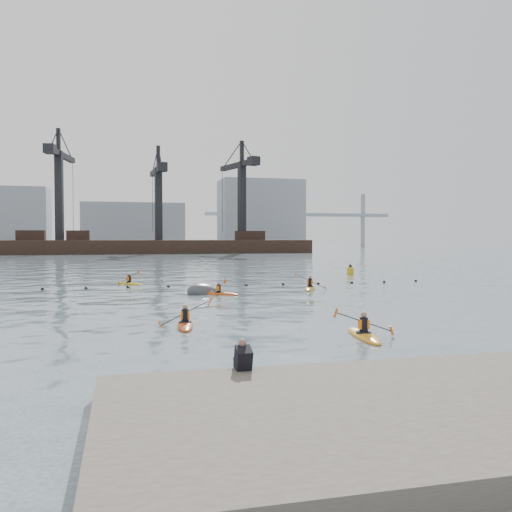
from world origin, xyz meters
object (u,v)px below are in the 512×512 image
at_px(kayaker_1, 364,335).
at_px(nav_buoy, 350,271).
at_px(kayaker_5, 129,283).
at_px(kayaker_0, 185,324).
at_px(mooring_buoy, 204,293).
at_px(kayaker_2, 219,293).
at_px(kayaker_3, 310,288).

distance_m(kayaker_1, nav_buoy, 34.63).
distance_m(kayaker_1, kayaker_5, 27.04).
height_order(kayaker_0, mooring_buoy, kayaker_0).
bearing_deg(kayaker_5, mooring_buoy, -96.85).
relative_size(kayaker_1, mooring_buoy, 1.38).
xyz_separation_m(kayaker_2, kayaker_3, (7.09, 1.98, 0.02)).
bearing_deg(kayaker_3, kayaker_5, 174.73).
xyz_separation_m(kayaker_1, kayaker_2, (-2.69, 16.40, -0.02)).
bearing_deg(kayaker_0, kayaker_3, 58.61).
height_order(kayaker_5, mooring_buoy, kayaker_5).
distance_m(kayaker_0, kayaker_3, 17.74).
relative_size(mooring_buoy, nav_buoy, 1.96).
height_order(kayaker_1, kayaker_5, kayaker_1).
bearing_deg(nav_buoy, kayaker_0, -125.60).
xyz_separation_m(kayaker_3, nav_buoy, (9.12, 13.50, 0.28)).
distance_m(mooring_buoy, nav_buoy, 22.38).
height_order(kayaker_0, kayaker_3, kayaker_3).
bearing_deg(nav_buoy, kayaker_5, -164.27).
bearing_deg(kayaker_3, kayaker_2, -139.71).
distance_m(kayaker_3, nav_buoy, 16.30).
relative_size(kayaker_0, kayaker_2, 1.26).
relative_size(kayaker_2, kayaker_5, 0.91).
bearing_deg(kayaker_2, nav_buoy, -8.47).
relative_size(kayaker_1, nav_buoy, 2.71).
bearing_deg(mooring_buoy, kayaker_2, -50.06).
relative_size(kayaker_0, kayaker_5, 1.15).
distance_m(kayaker_2, mooring_buoy, 1.30).
bearing_deg(kayaker_5, kayaker_1, -108.94).
bearing_deg(kayaker_5, kayaker_0, -121.42).
bearing_deg(mooring_buoy, nav_buoy, 40.36).
height_order(kayaker_5, nav_buoy, nav_buoy).
relative_size(kayaker_0, mooring_buoy, 1.32).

